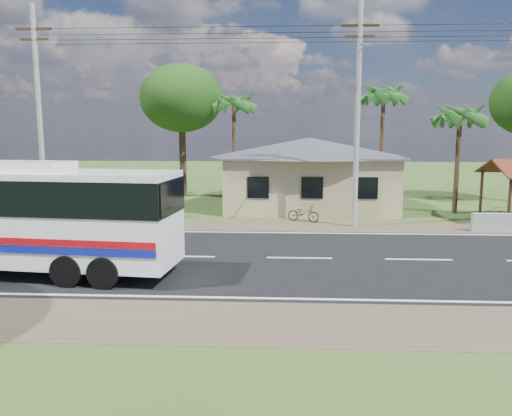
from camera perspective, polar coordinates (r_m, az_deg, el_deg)
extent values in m
plane|color=#2C4C1B|center=(19.21, 4.96, -5.77)|extent=(120.00, 120.00, 0.00)
cube|color=black|center=(19.21, 4.96, -5.74)|extent=(120.00, 10.00, 0.02)
cube|color=brown|center=(25.55, 4.47, -2.07)|extent=(120.00, 3.00, 0.01)
cube|color=brown|center=(13.03, 5.95, -12.98)|extent=(120.00, 3.00, 0.01)
cube|color=silver|center=(23.78, 4.58, -2.85)|extent=(120.00, 0.15, 0.01)
cube|color=silver|center=(14.71, 5.59, -10.30)|extent=(120.00, 0.15, 0.01)
cube|color=silver|center=(19.21, 4.96, -5.70)|extent=(120.00, 0.15, 0.01)
cube|color=tan|center=(31.79, 6.01, 2.97)|extent=(10.00, 8.00, 3.20)
cube|color=#4C4F54|center=(31.67, 6.05, 5.94)|extent=(10.60, 8.60, 0.10)
pyramid|color=#4C4F54|center=(31.63, 6.09, 8.02)|extent=(12.40, 10.00, 1.20)
cube|color=black|center=(27.77, 0.24, 2.37)|extent=(1.20, 0.08, 1.20)
cube|color=black|center=(27.79, 6.44, 2.32)|extent=(1.20, 0.08, 1.20)
cube|color=black|center=(28.13, 12.55, 2.24)|extent=(1.20, 0.08, 1.20)
cylinder|color=#362613|center=(27.96, 26.98, 0.62)|extent=(0.16, 0.16, 2.60)
cylinder|color=#362613|center=(31.25, 24.33, 1.57)|extent=(0.16, 0.16, 2.60)
cylinder|color=#9E9E99|center=(27.94, -23.51, 9.49)|extent=(0.26, 0.26, 11.00)
cube|color=#362613|center=(28.37, -24.07, 18.19)|extent=(1.80, 0.12, 0.12)
cube|color=#362613|center=(28.29, -24.01, 17.19)|extent=(1.40, 0.10, 0.10)
cylinder|color=#9E9E99|center=(25.36, 11.52, 10.18)|extent=(0.26, 0.26, 11.00)
cube|color=#362613|center=(25.83, 11.83, 19.75)|extent=(1.80, 0.12, 0.12)
cube|color=#362613|center=(25.74, 11.79, 18.66)|extent=(1.40, 0.10, 0.10)
cylinder|color=gray|center=(24.65, 12.11, 17.45)|extent=(0.08, 2.00, 0.08)
cube|color=gray|center=(23.67, 12.51, 17.80)|extent=(0.50, 0.18, 0.12)
cylinder|color=black|center=(25.89, -7.07, 19.39)|extent=(16.00, 0.02, 0.02)
cylinder|color=#47301E|center=(31.34, 22.02, 4.86)|extent=(0.28, 0.28, 6.00)
cylinder|color=#47301E|center=(34.75, 14.17, 6.80)|extent=(0.28, 0.28, 7.50)
cylinder|color=#47301E|center=(34.76, -2.52, 6.65)|extent=(0.28, 0.28, 7.00)
cylinder|color=#47301E|center=(37.35, -8.37, 5.91)|extent=(0.50, 0.50, 5.95)
ellipsoid|color=#1A3A10|center=(37.37, -8.52, 12.32)|extent=(6.00, 6.00, 4.92)
cube|color=white|center=(18.26, -25.10, 4.34)|extent=(3.20, 1.93, 0.31)
cylinder|color=black|center=(16.72, -20.77, -6.75)|extent=(1.05, 0.46, 1.02)
cylinder|color=black|center=(18.72, -17.25, -4.93)|extent=(1.05, 0.46, 1.02)
cylinder|color=black|center=(16.16, -16.96, -7.09)|extent=(1.05, 0.46, 1.02)
cylinder|color=black|center=(18.23, -13.78, -5.15)|extent=(1.05, 0.46, 1.02)
imported|color=black|center=(26.75, 5.43, -0.60)|extent=(1.85, 1.26, 0.92)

